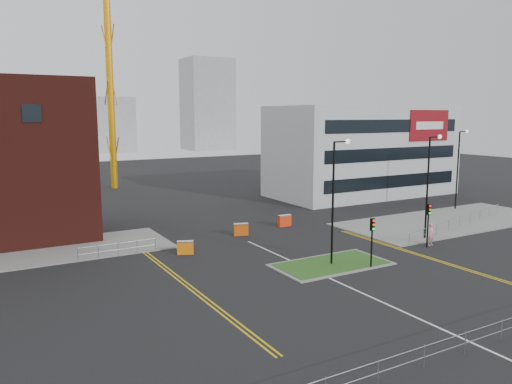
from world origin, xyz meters
TOP-DOWN VIEW (x-y plane):
  - ground at (0.00, 0.00)m, footprint 200.00×200.00m
  - pavement_right at (22.00, 14.00)m, footprint 24.00×10.00m
  - island_kerb at (2.00, 8.00)m, footprint 8.60×4.60m
  - grass_island at (2.00, 8.00)m, footprint 8.00×4.00m
  - office_block at (26.01, 31.97)m, footprint 25.00×12.20m
  - streetlamp_island at (2.22, 8.00)m, footprint 1.46×0.36m
  - streetlamp_right_near at (14.22, 10.00)m, footprint 1.46×0.36m
  - streetlamp_right_far at (28.22, 18.00)m, footprint 1.46×0.36m
  - traffic_light_island at (4.00, 5.98)m, footprint 0.28×0.33m
  - traffic_light_right at (12.00, 7.98)m, footprint 0.28×0.33m
  - railing_front at (0.00, -6.00)m, footprint 24.05×0.05m
  - railing_left at (-11.00, 18.00)m, footprint 6.05×0.05m
  - railing_right at (20.50, 11.50)m, footprint 19.05×5.05m
  - centre_line at (0.00, 2.00)m, footprint 0.15×30.00m
  - yellow_left_a at (-9.00, 10.00)m, footprint 0.12×24.00m
  - yellow_left_b at (-8.70, 10.00)m, footprint 0.12×24.00m
  - yellow_right_a at (9.50, 6.00)m, footprint 0.12×20.00m
  - yellow_right_b at (9.80, 6.00)m, footprint 0.12×20.00m
  - skyline_b at (10.00, 130.00)m, footprint 24.00×12.00m
  - skyline_c at (45.00, 125.00)m, footprint 14.00×12.00m
  - skyline_d at (-8.00, 140.00)m, footprint 30.00×12.00m
  - pedestrian at (12.69, 8.21)m, footprint 0.76×0.56m
  - barrier_left at (-6.23, 16.00)m, footprint 1.34×0.88m
  - barrier_mid at (0.50, 19.31)m, footprint 1.39×0.79m
  - barrier_right at (6.00, 20.48)m, footprint 1.36×0.46m

SIDE VIEW (x-z plane):
  - ground at x=0.00m, z-range 0.00..0.00m
  - centre_line at x=0.00m, z-range 0.00..0.01m
  - yellow_left_a at x=-9.00m, z-range 0.00..0.01m
  - yellow_left_b at x=-8.70m, z-range 0.00..0.01m
  - yellow_right_a at x=9.50m, z-range 0.00..0.01m
  - yellow_right_b at x=9.80m, z-range 0.00..0.01m
  - island_kerb at x=2.00m, z-range 0.00..0.08m
  - pavement_right at x=22.00m, z-range 0.00..0.12m
  - grass_island at x=2.00m, z-range 0.00..0.12m
  - barrier_left at x=-6.23m, z-range 0.05..1.12m
  - barrier_mid at x=0.50m, z-range 0.05..1.16m
  - barrier_right at x=6.00m, z-range 0.05..1.19m
  - railing_left at x=-11.00m, z-range 0.19..1.29m
  - railing_right at x=20.50m, z-range 0.23..1.33m
  - railing_front at x=0.00m, z-range 0.23..1.33m
  - pedestrian at x=12.69m, z-range 0.00..1.91m
  - traffic_light_island at x=4.00m, z-range 0.74..4.39m
  - traffic_light_right at x=12.00m, z-range 0.74..4.39m
  - streetlamp_island at x=2.22m, z-range 0.82..10.00m
  - streetlamp_right_near at x=14.22m, z-range 0.82..10.00m
  - streetlamp_right_far at x=28.22m, z-range 0.82..10.00m
  - skyline_d at x=-8.00m, z-range 0.00..12.00m
  - office_block at x=26.01m, z-range 0.00..12.00m
  - skyline_b at x=10.00m, z-range 0.00..16.00m
  - skyline_c at x=45.00m, z-range 0.00..28.00m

